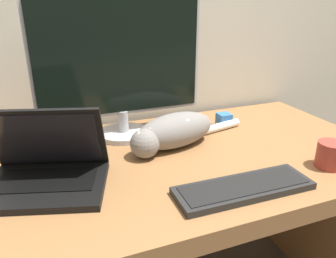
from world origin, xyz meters
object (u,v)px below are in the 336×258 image
(laptop, at_px, (46,171))
(coffee_mug, at_px, (331,155))
(monitor, at_px, (120,67))
(external_keyboard, at_px, (244,188))
(cat, at_px, (173,131))

(laptop, height_order, coffee_mug, laptop)
(monitor, xyz_separation_m, coffee_mug, (0.55, -0.49, -0.23))
(laptop, distance_m, coffee_mug, 0.87)
(external_keyboard, xyz_separation_m, cat, (-0.07, 0.35, 0.05))
(external_keyboard, xyz_separation_m, coffee_mug, (0.34, 0.02, 0.03))
(external_keyboard, bearing_deg, cat, 102.72)
(laptop, relative_size, cat, 0.77)
(monitor, height_order, laptop, monitor)
(coffee_mug, bearing_deg, cat, 141.63)
(external_keyboard, relative_size, coffee_mug, 4.58)
(laptop, distance_m, external_keyboard, 0.56)
(external_keyboard, distance_m, cat, 0.36)
(monitor, distance_m, coffee_mug, 0.77)
(external_keyboard, relative_size, cat, 0.79)
(monitor, relative_size, external_keyboard, 1.56)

